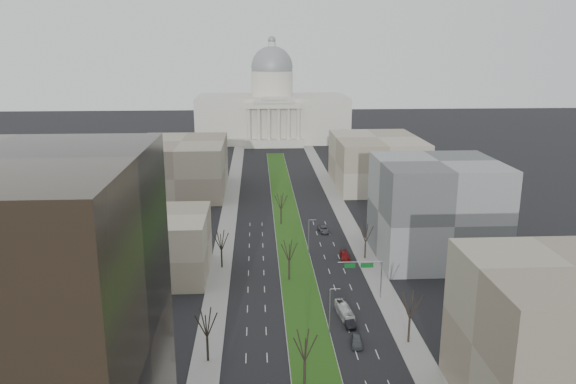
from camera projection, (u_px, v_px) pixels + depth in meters
name	position (u px, v px, depth m)	size (l,w,h in m)	color
ground	(288.00, 224.00, 162.51)	(600.00, 600.00, 0.00)	black
median	(288.00, 225.00, 161.50)	(8.00, 222.03, 0.20)	#999993
sidewalk_left	(222.00, 257.00, 137.38)	(5.00, 330.00, 0.15)	gray
sidewalk_right	(364.00, 254.00, 139.30)	(5.00, 330.00, 0.15)	gray
capitol	(272.00, 110.00, 302.86)	(80.00, 46.00, 55.00)	beige
building_beige_left	(149.00, 245.00, 125.12)	(26.00, 22.00, 14.00)	gray
building_tan_right	(565.00, 342.00, 76.53)	(26.00, 24.00, 22.00)	gray
building_grey_right	(436.00, 210.00, 134.28)	(28.00, 26.00, 24.00)	#5C5E61
building_far_left	(182.00, 166.00, 196.95)	(30.00, 40.00, 18.00)	gray
building_far_right	(376.00, 161.00, 205.61)	(30.00, 40.00, 18.00)	gray
tree_left_mid	(207.00, 322.00, 90.25)	(5.40, 5.40, 9.72)	black
tree_left_far	(221.00, 240.00, 128.92)	(5.28, 5.28, 9.50)	black
tree_right_mid	(410.00, 305.00, 95.95)	(5.52, 5.52, 9.94)	black
tree_right_far	(366.00, 233.00, 134.75)	(5.04, 5.04, 9.07)	black
tree_median_a	(305.00, 345.00, 83.35)	(5.40, 5.40, 9.72)	black
tree_median_b	(289.00, 250.00, 121.99)	(5.40, 5.40, 9.72)	black
tree_median_c	(281.00, 201.00, 160.62)	(5.40, 5.40, 9.72)	black
streetlamp_median_b	(330.00, 311.00, 98.71)	(1.90, 0.20, 9.16)	gray
streetlamp_median_c	(309.00, 237.00, 137.35)	(1.90, 0.20, 9.16)	gray
mast_arm_signs	(368.00, 270.00, 113.43)	(9.12, 0.24, 8.09)	gray
car_grey_near	(357.00, 341.00, 96.84)	(1.90, 4.73, 1.61)	#484B4F
car_black	(349.00, 321.00, 103.70)	(1.80, 5.15, 1.70)	black
car_red	(345.00, 256.00, 136.01)	(2.20, 5.41, 1.57)	maroon
car_grey_far	(324.00, 229.00, 155.50)	(2.51, 5.44, 1.51)	#4B4D53
box_van	(344.00, 311.00, 106.79)	(1.89, 8.08, 2.25)	silver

